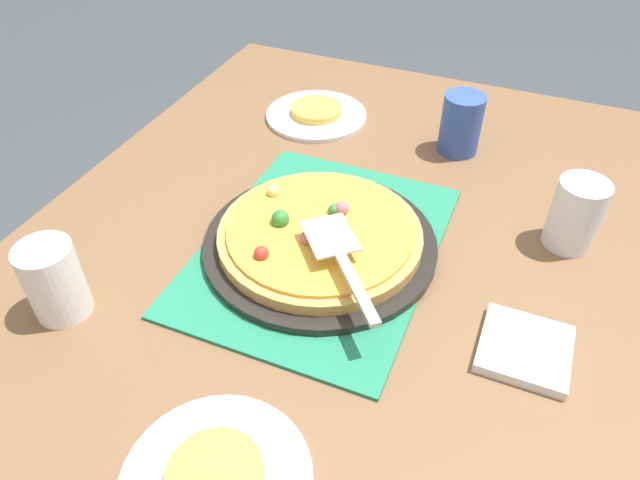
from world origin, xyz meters
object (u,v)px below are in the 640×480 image
object	(u,v)px
cup_corner	(54,281)
pizza_server	(341,256)
napkin_stack	(525,349)
served_slice_left	(316,110)
cup_far	(461,124)
pizza	(319,234)
pizza_pan	(320,243)
plate_near_left	(316,115)
served_slice_right	(215,475)
cup_near	(576,214)

from	to	relation	value
cup_corner	pizza_server	xyz separation A→B (m)	(0.19, -0.36, 0.01)
napkin_stack	pizza_server	bearing A→B (deg)	87.19
served_slice_left	napkin_stack	bearing A→B (deg)	-133.36
cup_corner	napkin_stack	xyz separation A→B (m)	(0.18, -0.63, -0.05)
cup_far	pizza_server	xyz separation A→B (m)	(-0.46, 0.08, 0.01)
pizza	served_slice_left	size ratio (longest dim) A/B	3.00
cup_corner	pizza_server	size ratio (longest dim) A/B	0.59
cup_far	cup_corner	distance (m)	0.78
pizza_pan	cup_far	bearing A→B (deg)	-20.04
pizza	served_slice_left	distance (m)	0.43
cup_far	pizza	bearing A→B (deg)	159.82
plate_near_left	served_slice_right	world-z (taller)	served_slice_right
pizza	cup_far	bearing A→B (deg)	-20.18
cup_far	napkin_stack	world-z (taller)	cup_far
plate_near_left	pizza_pan	bearing A→B (deg)	-156.30
served_slice_left	napkin_stack	size ratio (longest dim) A/B	0.92
pizza	napkin_stack	bearing A→B (deg)	-104.46
pizza	cup_far	distance (m)	0.41
served_slice_right	cup_corner	distance (m)	0.37
served_slice_left	served_slice_right	size ratio (longest dim) A/B	1.00
pizza_pan	napkin_stack	world-z (taller)	pizza_pan
served_slice_left	napkin_stack	world-z (taller)	served_slice_left
pizza_server	plate_near_left	bearing A→B (deg)	26.74
pizza_pan	pizza	size ratio (longest dim) A/B	1.15
cup_far	pizza_server	distance (m)	0.47
plate_near_left	cup_corner	size ratio (longest dim) A/B	1.83
plate_near_left	cup_near	xyz separation A→B (m)	(-0.22, -0.55, 0.06)
pizza	served_slice_left	bearing A→B (deg)	23.55
cup_corner	napkin_stack	bearing A→B (deg)	-74.28
cup_far	cup_corner	bearing A→B (deg)	146.26
served_slice_right	cup_far	world-z (taller)	cup_far
pizza	napkin_stack	xyz separation A→B (m)	(-0.09, -0.34, -0.03)
pizza	served_slice_right	xyz separation A→B (m)	(-0.41, -0.05, -0.02)
pizza_pan	cup_far	size ratio (longest dim) A/B	3.17
pizza	cup_far	world-z (taller)	cup_far
served_slice_right	pizza_server	xyz separation A→B (m)	(0.34, -0.02, 0.05)
pizza_pan	cup_corner	xyz separation A→B (m)	(-0.27, 0.29, 0.05)
pizza_pan	napkin_stack	xyz separation A→B (m)	(-0.09, -0.34, -0.01)
served_slice_left	pizza_server	bearing A→B (deg)	-153.26
napkin_stack	served_slice_right	bearing A→B (deg)	137.50
plate_near_left	cup_far	xyz separation A→B (m)	(-0.01, -0.31, 0.06)
napkin_stack	pizza_pan	bearing A→B (deg)	75.47
cup_near	pizza	bearing A→B (deg)	114.94
served_slice_left	cup_far	distance (m)	0.32
served_slice_left	napkin_stack	distance (m)	0.71
plate_near_left	cup_corner	distance (m)	0.68
pizza_pan	napkin_stack	bearing A→B (deg)	-104.53
plate_near_left	served_slice_left	world-z (taller)	served_slice_left
cup_near	napkin_stack	size ratio (longest dim) A/B	1.00
served_slice_right	pizza_server	distance (m)	0.34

